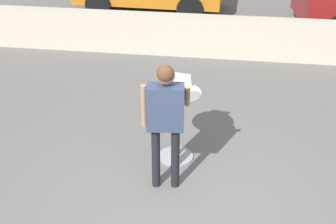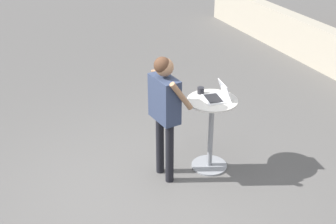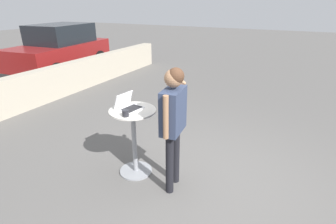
# 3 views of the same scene
# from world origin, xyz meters

# --- Properties ---
(ground_plane) EXTENTS (50.00, 50.00, 0.00)m
(ground_plane) POSITION_xyz_m (0.00, 0.00, 0.00)
(ground_plane) COLOR #5B5956
(pavement_kerb) EXTENTS (13.33, 0.35, 0.87)m
(pavement_kerb) POSITION_xyz_m (0.00, 5.04, 0.43)
(pavement_kerb) COLOR #B2A893
(pavement_kerb) RESTS_ON ground_plane
(cafe_table) EXTENTS (0.68, 0.68, 1.06)m
(cafe_table) POSITION_xyz_m (-0.22, 1.11, 0.64)
(cafe_table) COLOR gray
(cafe_table) RESTS_ON ground_plane
(laptop) EXTENTS (0.37, 0.36, 0.23)m
(laptop) POSITION_xyz_m (-0.21, 1.17, 1.11)
(laptop) COLOR silver
(laptop) RESTS_ON cafe_table
(coffee_mug) EXTENTS (0.12, 0.09, 0.09)m
(coffee_mug) POSITION_xyz_m (-0.45, 1.05, 1.10)
(coffee_mug) COLOR #232328
(coffee_mug) RESTS_ON cafe_table
(standing_person) EXTENTS (0.60, 0.42, 1.76)m
(standing_person) POSITION_xyz_m (-0.27, 0.43, 1.14)
(standing_person) COLOR black
(standing_person) RESTS_ON ground_plane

